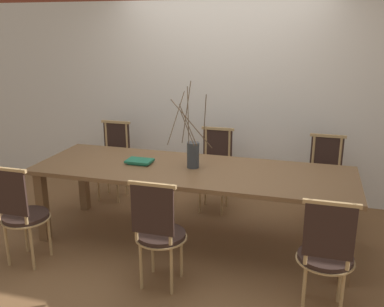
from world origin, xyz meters
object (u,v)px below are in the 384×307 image
object	(u,v)px
book_stack	(140,161)
chair_far_center	(325,177)
vase_centerpiece	(192,153)
chair_near_center	(326,253)
dining_table	(192,176)

from	to	relation	value
book_stack	chair_far_center	bearing A→B (deg)	24.66
vase_centerpiece	book_stack	world-z (taller)	vase_centerpiece
chair_far_center	vase_centerpiece	size ratio (longest dim) A/B	1.16
chair_near_center	vase_centerpiece	world-z (taller)	vase_centerpiece
dining_table	chair_near_center	xyz separation A→B (m)	(1.24, -0.84, -0.17)
dining_table	chair_near_center	world-z (taller)	chair_near_center
chair_far_center	chair_near_center	bearing A→B (deg)	89.77
dining_table	book_stack	distance (m)	0.56
chair_near_center	vase_centerpiece	size ratio (longest dim) A/B	1.16
chair_far_center	book_stack	world-z (taller)	chair_far_center
vase_centerpiece	book_stack	bearing A→B (deg)	-177.81
dining_table	chair_near_center	size ratio (longest dim) A/B	3.22
chair_far_center	book_stack	distance (m)	1.99
book_stack	chair_near_center	bearing A→B (deg)	-25.50
dining_table	book_stack	xyz separation A→B (m)	(-0.55, 0.01, 0.10)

